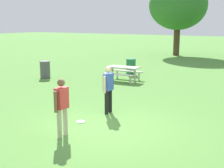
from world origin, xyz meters
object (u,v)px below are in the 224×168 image
person_catcher (62,104)px  picnic_table_near (123,70)px  tree_tall_left (178,5)px  trash_can_further_along (131,67)px  person_thrower (108,87)px  trash_can_beside_table (45,69)px  frisbee (81,122)px

person_catcher → picnic_table_near: size_ratio=0.94×
picnic_table_near → tree_tall_left: 14.27m
picnic_table_near → trash_can_further_along: size_ratio=1.83×
person_thrower → person_catcher: 2.56m
person_catcher → trash_can_further_along: person_catcher is taller
trash_can_further_along → tree_tall_left: tree_tall_left is taller
person_thrower → trash_can_beside_table: bearing=148.1°
person_thrower → tree_tall_left: size_ratio=0.24×
picnic_table_near → trash_can_further_along: trash_can_further_along is taller
person_thrower → trash_can_beside_table: size_ratio=1.71×
trash_can_further_along → person_thrower: bearing=-69.2°
picnic_table_near → tree_tall_left: bearing=96.7°
person_thrower → trash_can_further_along: 7.98m
trash_can_further_along → picnic_table_near: bearing=-75.0°
trash_can_further_along → tree_tall_left: size_ratio=0.14×
frisbee → trash_can_further_along: bearing=106.3°
frisbee → trash_can_beside_table: size_ratio=0.29×
person_thrower → trash_can_further_along: person_thrower is taller
person_thrower → picnic_table_near: bearing=112.8°
person_catcher → frisbee: person_catcher is taller
trash_can_beside_table → trash_can_further_along: same height
person_thrower → tree_tall_left: tree_tall_left is taller
picnic_table_near → person_catcher: bearing=-73.7°
person_catcher → person_thrower: bearing=90.9°
person_catcher → trash_can_further_along: bearing=106.0°
trash_can_beside_table → tree_tall_left: size_ratio=0.14×
frisbee → trash_can_further_along: (-2.56, 8.72, 0.47)m
person_catcher → trash_can_further_along: size_ratio=1.71×
person_thrower → trash_can_beside_table: 7.72m
person_thrower → tree_tall_left: (-3.91, 19.10, 3.61)m
person_thrower → trash_can_further_along: size_ratio=1.71×
person_catcher → tree_tall_left: tree_tall_left is taller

